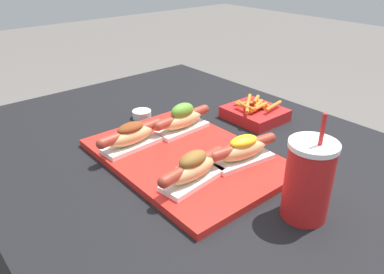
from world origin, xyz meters
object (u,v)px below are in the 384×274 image
hot_dog_0 (131,136)px  drink_cup (309,180)px  hot_dog_2 (182,119)px  hot_dog_3 (243,150)px  sauce_bowl (142,114)px  serving_tray (186,157)px  hot_dog_1 (193,168)px  fries_basket (255,113)px

hot_dog_0 → drink_cup: bearing=16.4°
hot_dog_2 → hot_dog_3: hot_dog_2 is taller
hot_dog_3 → sauce_bowl: bearing=-177.5°
serving_tray → drink_cup: drink_cup is taller
hot_dog_2 → hot_dog_1: bearing=-33.8°
hot_dog_2 → fries_basket: 0.25m
hot_dog_2 → fries_basket: hot_dog_2 is taller
hot_dog_3 → hot_dog_1: bearing=-94.3°
drink_cup → fries_basket: (-0.37, 0.28, -0.06)m
drink_cup → fries_basket: size_ratio=1.34×
serving_tray → fries_basket: fries_basket is taller
drink_cup → sauce_bowl: bearing=178.4°
fries_basket → drink_cup: bearing=-36.7°
hot_dog_1 → hot_dog_3: bearing=85.7°
hot_dog_1 → fries_basket: hot_dog_1 is taller
serving_tray → hot_dog_0: (-0.12, -0.08, 0.04)m
serving_tray → sauce_bowl: 0.30m
serving_tray → fries_basket: size_ratio=2.89×
hot_dog_1 → hot_dog_3: size_ratio=1.00×
drink_cup → hot_dog_2: bearing=175.6°
hot_dog_1 → hot_dog_2: bearing=146.2°
hot_dog_0 → hot_dog_3: size_ratio=1.01×
hot_dog_0 → hot_dog_3: bearing=34.7°
hot_dog_1 → sauce_bowl: (-0.40, 0.13, -0.04)m
hot_dog_3 → sauce_bowl: hot_dog_3 is taller
hot_dog_0 → fries_basket: size_ratio=1.19×
sauce_bowl → fries_basket: fries_basket is taller
serving_tray → drink_cup: size_ratio=2.16×
serving_tray → hot_dog_1: bearing=-32.3°
serving_tray → hot_dog_2: hot_dog_2 is taller
hot_dog_0 → hot_dog_2: bearing=87.1°
hot_dog_2 → fries_basket: size_ratio=1.19×
serving_tray → hot_dog_0: bearing=-144.0°
hot_dog_1 → hot_dog_3: 0.15m
serving_tray → hot_dog_0: size_ratio=2.44×
hot_dog_2 → drink_cup: bearing=-4.4°
hot_dog_1 → sauce_bowl: size_ratio=3.39×
drink_cup → fries_basket: drink_cup is taller
serving_tray → hot_dog_2: (-0.11, 0.08, 0.04)m
sauce_bowl → fries_basket: 0.35m
hot_dog_1 → sauce_bowl: 0.42m
hot_dog_1 → fries_basket: bearing=113.0°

